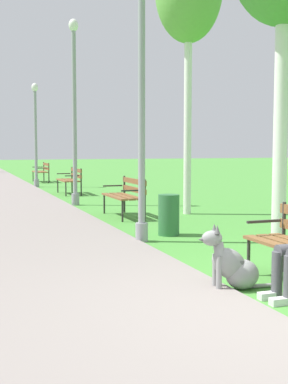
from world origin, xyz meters
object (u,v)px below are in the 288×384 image
object	(u,v)px
park_bench_far	(71,178)
lamp_post_mid	(74,110)
dog_grey	(233,266)
litter_bin	(169,215)
park_bench_mid	(126,193)
park_bench_furthest	(42,170)
lamp_post_far	(36,134)
lamp_post_near	(142,95)

from	to	relation	value
park_bench_far	lamp_post_mid	xyz separation A→B (m)	(-0.53, -3.13, 1.94)
park_bench_far	lamp_post_mid	world-z (taller)	lamp_post_mid
dog_grey	litter_bin	world-z (taller)	dog_grey
lamp_post_mid	park_bench_mid	bearing A→B (deg)	-77.99
lamp_post_mid	litter_bin	bearing A→B (deg)	-83.95
park_bench_far	lamp_post_mid	bearing A→B (deg)	-99.55
park_bench_furthest	dog_grey	xyz separation A→B (m)	(-0.64, -17.59, -0.25)
park_bench_far	lamp_post_far	xyz separation A→B (m)	(-0.63, 3.37, 1.51)
park_bench_far	litter_bin	size ratio (longest dim) A/B	2.14
dog_grey	park_bench_furthest	bearing A→B (deg)	87.91
lamp_post_far	lamp_post_mid	bearing A→B (deg)	-89.13
park_bench_furthest	dog_grey	world-z (taller)	park_bench_furthest
lamp_post_near	lamp_post_mid	size ratio (longest dim) A/B	0.94
litter_bin	dog_grey	bearing A→B (deg)	-101.12
dog_grey	litter_bin	xyz separation A→B (m)	(0.65, 3.32, 0.09)
park_bench_furthest	lamp_post_far	distance (m)	3.18
dog_grey	lamp_post_near	xyz separation A→B (m)	(0.02, 2.93, 2.06)
park_bench_mid	lamp_post_mid	bearing A→B (deg)	102.01
park_bench_far	lamp_post_near	xyz separation A→B (m)	(-0.62, -8.56, 1.80)
lamp_post_near	park_bench_mid	bearing A→B (deg)	77.09
lamp_post_far	litter_bin	xyz separation A→B (m)	(0.63, -11.54, -1.67)
park_bench_furthest	lamp_post_far	size ratio (longest dim) A/B	0.38
litter_bin	lamp_post_far	bearing A→B (deg)	93.14
park_bench_furthest	lamp_post_far	xyz separation A→B (m)	(-0.62, -2.73, 1.51)
park_bench_far	dog_grey	size ratio (longest dim) A/B	1.80
park_bench_far	lamp_post_near	bearing A→B (deg)	-94.17
park_bench_far	park_bench_furthest	size ratio (longest dim) A/B	1.00
lamp_post_far	park_bench_mid	bearing A→B (deg)	-85.91
lamp_post_mid	lamp_post_far	size ratio (longest dim) A/B	1.22
park_bench_furthest	litter_bin	distance (m)	14.27
park_bench_furthest	dog_grey	distance (m)	17.61
dog_grey	lamp_post_near	bearing A→B (deg)	89.57
park_bench_far	lamp_post_far	size ratio (longest dim) A/B	0.38
lamp_post_near	lamp_post_far	xyz separation A→B (m)	(-0.00, 11.94, -0.29)
park_bench_mid	litter_bin	world-z (taller)	park_bench_mid
park_bench_mid	park_bench_furthest	bearing A→B (deg)	90.14
park_bench_far	park_bench_furthest	xyz separation A→B (m)	(-0.00, 6.10, 0.00)
park_bench_mid	litter_bin	bearing A→B (deg)	-90.43
park_bench_mid	lamp_post_mid	distance (m)	3.29
park_bench_mid	park_bench_furthest	xyz separation A→B (m)	(-0.03, 11.83, 0.00)
park_bench_far	park_bench_furthest	world-z (taller)	same
lamp_post_near	litter_bin	size ratio (longest dim) A/B	6.40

